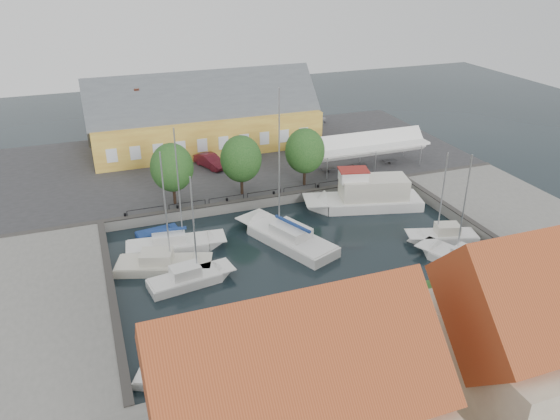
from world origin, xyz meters
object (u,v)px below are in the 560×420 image
Objects in this scene: launch_nw at (157,235)px; tent_canopy at (369,145)px; car_silver at (311,119)px; west_boat_c at (189,280)px; car_red at (210,161)px; launch_sw at (177,381)px; east_boat_b at (443,238)px; center_sailboat at (287,239)px; east_boat_c at (464,263)px; trawler at (367,198)px; west_boat_b at (162,266)px; warehouse at (200,121)px; west_boat_a at (174,246)px.

tent_canopy is at bearing 14.85° from launch_nw.
car_silver is 0.46× the size of west_boat_c.
car_red is 0.85× the size of launch_sw.
car_silver is 0.49× the size of east_boat_b.
west_boat_c is at bearing -147.08° from tent_canopy.
launch_sw is at bearing -131.96° from center_sailboat.
east_boat_c is (-2.18, -21.13, -3.42)m from tent_canopy.
center_sailboat is 15.32m from east_boat_c.
west_boat_c is at bearing -158.72° from trawler.
trawler is 9.38m from east_boat_b.
east_boat_c is 1.07× the size of west_boat_c.
tent_canopy is 3.46× the size of launch_nw.
east_boat_b reaches higher than trawler.
car_silver is 26.78m from trawler.
east_boat_c is 1.86× the size of launch_sw.
east_boat_c is at bearing -19.12° from west_boat_b.
center_sailboat is (2.60, -18.40, -1.41)m from car_red.
west_boat_b is (-9.49, -26.70, -4.17)m from warehouse.
tent_canopy is 19.36m from center_sailboat.
car_silver is 0.94× the size of car_red.
trawler is at bearing -118.17° from tent_canopy.
car_silver is 1.09× the size of launch_nw.
west_boat_a reaches higher than east_boat_b.
west_boat_c reaches higher than tent_canopy.
car_silver is 37.85m from west_boat_a.
east_boat_c is at bearing -67.60° from warehouse.
launch_nw is (-8.98, -20.64, -4.34)m from warehouse.
west_boat_a reaches higher than tent_canopy.
launch_nw is at bearing 176.91° from trawler.
east_boat_b is at bearing 171.20° from car_silver.
west_boat_c is at bearing -159.94° from center_sailboat.
east_boat_c reaches higher than tent_canopy.
car_red is at bearing 118.42° from car_silver.
west_boat_a is (-7.29, -15.96, -1.50)m from car_red.
tent_canopy is 17.14m from east_boat_b.
east_boat_c is at bearing -31.51° from launch_nw.
car_silver is at bearing 14.57° from warehouse.
center_sailboat reaches higher than car_silver.
east_boat_b is at bearing -63.25° from warehouse.
east_boat_c is (-1.02, -4.37, -0.00)m from east_boat_b.
tent_canopy is 2.53× the size of launch_sw.
launch_sw is at bearing 142.17° from car_silver.
west_boat_c is at bearing 137.99° from car_silver.
car_silver is 0.38× the size of west_boat_a.
launch_nw is at bearing 148.49° from east_boat_c.
launch_sw reaches higher than launch_nw.
tent_canopy is at bearing 172.00° from car_silver.
west_boat_c is at bearing 74.18° from launch_sw.
west_boat_b is (-24.92, 3.92, -0.00)m from east_boat_b.
east_boat_b reaches higher than car_silver.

